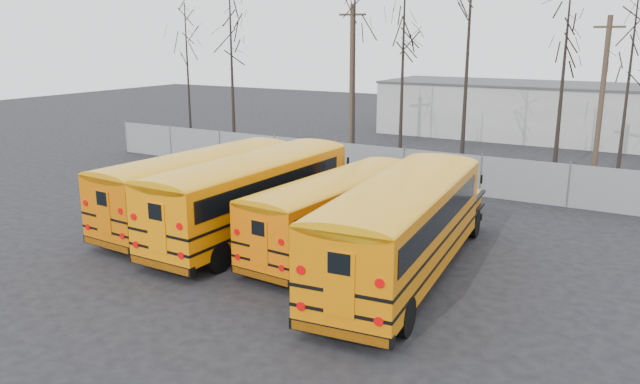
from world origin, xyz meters
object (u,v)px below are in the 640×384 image
Objects in this scene: bus_b at (256,189)px; utility_pole_left at (352,81)px; utility_pole_right at (601,100)px; bus_d at (405,220)px; bus_a at (203,181)px; bus_c at (338,206)px.

bus_b is 17.17m from utility_pole_left.
utility_pole_left is 14.47m from utility_pole_right.
utility_pole_left is at bearing 116.48° from bus_d.
bus_a is at bearing 165.60° from bus_d.
bus_d is at bearing -88.48° from utility_pole_right.
utility_pole_right is at bearing 70.74° from bus_c.
bus_b is 19.02m from utility_pole_right.
bus_b is 1.15× the size of bus_c.
utility_pole_right is (6.71, 15.63, 2.76)m from bus_c.
bus_d is at bearing -69.11° from utility_pole_left.
utility_pole_left reaches higher than bus_a.
bus_c is 1.19× the size of utility_pole_right.
utility_pole_right is at bearing -12.74° from utility_pole_left.
bus_a is 1.09× the size of bus_c.
bus_b is at bearing -86.16° from utility_pole_left.
bus_a is 0.92× the size of bus_d.
utility_pole_left is at bearing 119.73° from bus_c.
bus_a is 0.95× the size of bus_b.
bus_d is at bearing -20.65° from bus_c.
bus_b is 1.36× the size of utility_pole_right.
bus_b is 1.23× the size of utility_pole_left.
bus_d is 1.41× the size of utility_pole_right.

